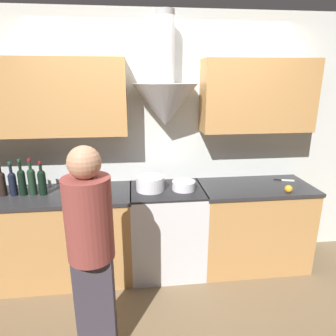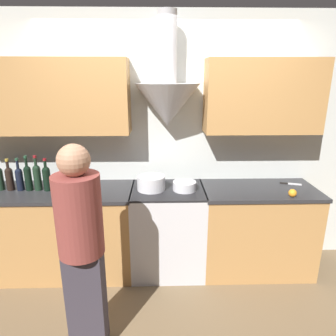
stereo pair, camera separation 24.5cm
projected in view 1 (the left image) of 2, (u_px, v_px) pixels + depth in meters
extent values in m
plane|color=brown|center=(171.00, 289.00, 2.92)|extent=(12.00, 12.00, 0.00)
cube|color=silver|center=(163.00, 144.00, 3.18)|extent=(8.40, 0.06, 2.60)
cone|color=silver|center=(165.00, 105.00, 2.86)|extent=(0.62, 0.62, 0.40)
cylinder|color=silver|center=(165.00, 47.00, 2.71)|extent=(0.17, 0.17, 0.63)
cube|color=#B27F47|center=(41.00, 97.00, 2.73)|extent=(1.56, 0.32, 0.70)
cube|color=#B27F47|center=(258.00, 96.00, 2.96)|extent=(1.12, 0.32, 0.70)
cube|color=#B27F47|center=(53.00, 238.00, 2.99)|extent=(1.56, 0.60, 0.87)
cube|color=#28282B|center=(48.00, 196.00, 2.86)|extent=(1.58, 0.62, 0.03)
cube|color=#B27F47|center=(252.00, 227.00, 3.22)|extent=(1.12, 0.60, 0.87)
cube|color=#28282B|center=(256.00, 187.00, 3.09)|extent=(1.14, 0.62, 0.03)
cube|color=silver|center=(167.00, 231.00, 3.11)|extent=(0.73, 0.60, 0.89)
cube|color=black|center=(170.00, 249.00, 2.84)|extent=(0.51, 0.01, 0.40)
cube|color=black|center=(167.00, 190.00, 2.98)|extent=(0.73, 0.60, 0.02)
cube|color=silver|center=(164.00, 186.00, 3.26)|extent=(0.73, 0.06, 0.10)
cylinder|color=black|center=(2.00, 186.00, 2.80)|extent=(0.07, 0.07, 0.19)
sphere|color=black|center=(1.00, 176.00, 2.77)|extent=(0.07, 0.07, 0.07)
cylinder|color=black|center=(0.00, 170.00, 2.75)|extent=(0.03, 0.03, 0.08)
cylinder|color=black|center=(13.00, 186.00, 2.80)|extent=(0.07, 0.07, 0.19)
sphere|color=black|center=(12.00, 176.00, 2.77)|extent=(0.07, 0.07, 0.07)
cylinder|color=black|center=(10.00, 169.00, 2.75)|extent=(0.03, 0.03, 0.10)
cylinder|color=#234C33|center=(9.00, 163.00, 2.74)|extent=(0.03, 0.03, 0.02)
cylinder|color=black|center=(22.00, 184.00, 2.80)|extent=(0.07, 0.07, 0.21)
sphere|color=black|center=(21.00, 173.00, 2.77)|extent=(0.07, 0.07, 0.07)
cylinder|color=black|center=(20.00, 167.00, 2.75)|extent=(0.03, 0.03, 0.10)
cylinder|color=#234C33|center=(19.00, 160.00, 2.74)|extent=(0.03, 0.03, 0.02)
cylinder|color=black|center=(32.00, 183.00, 2.82)|extent=(0.07, 0.07, 0.22)
sphere|color=black|center=(31.00, 172.00, 2.78)|extent=(0.07, 0.07, 0.07)
cylinder|color=black|center=(30.00, 166.00, 2.77)|extent=(0.03, 0.03, 0.09)
cylinder|color=maroon|center=(29.00, 160.00, 2.75)|extent=(0.03, 0.03, 0.02)
cylinder|color=black|center=(42.00, 184.00, 2.82)|extent=(0.07, 0.07, 0.20)
sphere|color=black|center=(41.00, 174.00, 2.79)|extent=(0.07, 0.07, 0.07)
cylinder|color=black|center=(40.00, 168.00, 2.77)|extent=(0.03, 0.03, 0.08)
cylinder|color=maroon|center=(40.00, 163.00, 2.75)|extent=(0.03, 0.03, 0.02)
cylinder|color=silver|center=(150.00, 183.00, 2.94)|extent=(0.28, 0.28, 0.14)
cylinder|color=silver|center=(184.00, 185.00, 2.96)|extent=(0.23, 0.23, 0.09)
sphere|color=orange|center=(289.00, 189.00, 2.88)|extent=(0.07, 0.07, 0.07)
cube|color=silver|center=(288.00, 180.00, 3.22)|extent=(0.14, 0.07, 0.01)
cube|color=black|center=(277.00, 180.00, 3.24)|extent=(0.08, 0.04, 0.01)
cube|color=#38333D|center=(96.00, 305.00, 2.16)|extent=(0.27, 0.17, 0.81)
cylinder|color=brown|center=(89.00, 219.00, 1.96)|extent=(0.31, 0.31, 0.57)
sphere|color=#AD7A5B|center=(84.00, 163.00, 1.85)|extent=(0.21, 0.21, 0.21)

